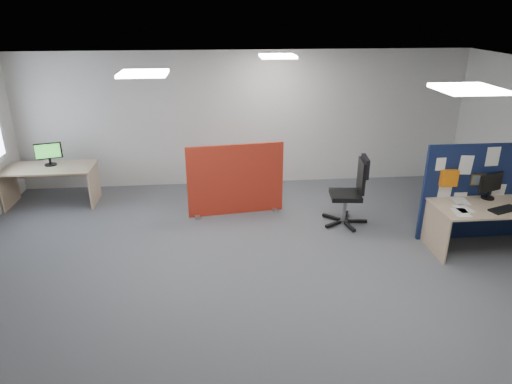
{
  "coord_description": "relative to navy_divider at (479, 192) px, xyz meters",
  "views": [
    {
      "loc": [
        -0.62,
        -5.54,
        3.46
      ],
      "look_at": [
        -0.06,
        0.47,
        1.0
      ],
      "focal_mm": 32.0,
      "sensor_mm": 36.0,
      "label": 1
    }
  ],
  "objects": [
    {
      "name": "ceiling",
      "position": [
        -3.46,
        -0.69,
        1.92
      ],
      "size": [
        9.0,
        7.0,
        0.02
      ],
      "primitive_type": "cube",
      "color": "white",
      "rests_on": "wall_back"
    },
    {
      "name": "main_desk",
      "position": [
        0.12,
        -0.35,
        -0.21
      ],
      "size": [
        1.99,
        0.89,
        0.73
      ],
      "color": "tan",
      "rests_on": "floor"
    },
    {
      "name": "navy_divider",
      "position": [
        0.0,
        0.0,
        0.0
      ],
      "size": [
        1.89,
        0.3,
        1.56
      ],
      "color": "#0F173A",
      "rests_on": "floor"
    },
    {
      "name": "wall_back",
      "position": [
        -3.46,
        2.81,
        0.57
      ],
      "size": [
        9.0,
        0.02,
        2.7
      ],
      "primitive_type": "cube",
      "color": "silver",
      "rests_on": "floor"
    },
    {
      "name": "red_divider",
      "position": [
        -3.74,
        1.26,
        -0.15
      ],
      "size": [
        1.7,
        0.3,
        1.28
      ],
      "rotation": [
        0.0,
        0.0,
        0.13
      ],
      "color": "maroon",
      "rests_on": "floor"
    },
    {
      "name": "monitor_main",
      "position": [
        0.06,
        -0.15,
        0.17
      ],
      "size": [
        0.44,
        0.19,
        0.4
      ],
      "rotation": [
        0.0,
        0.0,
        0.35
      ],
      "color": "black",
      "rests_on": "main_desk"
    },
    {
      "name": "monitor_second",
      "position": [
        -7.13,
        2.11,
        0.18
      ],
      "size": [
        0.46,
        0.21,
        0.42
      ],
      "rotation": [
        0.0,
        0.0,
        0.28
      ],
      "color": "black",
      "rests_on": "second_desk"
    },
    {
      "name": "office_chair",
      "position": [
        -1.81,
        0.66,
        -0.12
      ],
      "size": [
        0.77,
        0.78,
        1.17
      ],
      "rotation": [
        0.0,
        0.0,
        -0.12
      ],
      "color": "black",
      "rests_on": "floor"
    },
    {
      "name": "floor",
      "position": [
        -3.46,
        -0.69,
        -0.78
      ],
      "size": [
        9.0,
        9.0,
        0.0
      ],
      "primitive_type": "plane",
      "color": "#56595E",
      "rests_on": "ground"
    },
    {
      "name": "keyboard",
      "position": [
        0.04,
        -0.59,
        -0.04
      ],
      "size": [
        0.48,
        0.32,
        0.02
      ],
      "primitive_type": "cube",
      "rotation": [
        0.0,
        0.0,
        0.34
      ],
      "color": "black",
      "rests_on": "main_desk"
    },
    {
      "name": "second_desk",
      "position": [
        -7.14,
        2.04,
        -0.23
      ],
      "size": [
        1.6,
        0.8,
        0.73
      ],
      "color": "tan",
      "rests_on": "floor"
    },
    {
      "name": "ceiling_lights",
      "position": [
        -3.12,
        -0.02,
        1.89
      ],
      "size": [
        4.1,
        4.1,
        0.04
      ],
      "color": "white",
      "rests_on": "ceiling"
    },
    {
      "name": "desk_papers",
      "position": [
        -0.24,
        -0.48,
        -0.05
      ],
      "size": [
        1.44,
        0.72,
        0.0
      ],
      "color": "white",
      "rests_on": "main_desk"
    }
  ]
}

